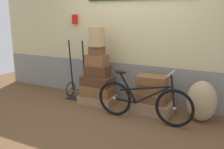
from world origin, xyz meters
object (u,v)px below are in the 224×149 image
suitcase_9 (152,80)px  bicycle (142,101)px  suitcase_0 (98,99)px  burlap_sack (202,101)px  suitcase_7 (151,97)px  suitcase_8 (153,89)px  suitcase_2 (98,81)px  suitcase_6 (154,107)px  wicker_basket (97,37)px  suitcase_1 (98,90)px  suitcase_5 (97,50)px  suitcase_3 (98,71)px  suitcase_4 (97,60)px  luggage_trolley (78,85)px

suitcase_9 → bicycle: (-0.01, -0.44, -0.26)m
suitcase_0 → burlap_sack: (1.96, 0.05, 0.26)m
suitcase_7 → suitcase_8: bearing=23.4°
suitcase_8 → burlap_sack: size_ratio=0.73×
suitcase_2 → suitcase_6: 1.21m
suitcase_6 → wicker_basket: (-1.17, 0.01, 1.22)m
suitcase_0 → suitcase_9: bearing=-1.6°
bicycle → suitcase_7: bearing=88.4°
burlap_sack → suitcase_1: bearing=-178.2°
suitcase_5 → suitcase_7: suitcase_5 is taller
wicker_basket → burlap_sack: bearing=1.0°
suitcase_8 → wicker_basket: size_ratio=1.33×
suitcase_1 → suitcase_8: size_ratio=1.19×
suitcase_2 → suitcase_6: suitcase_2 is taller
suitcase_2 → suitcase_5: (-0.03, 0.04, 0.60)m
suitcase_1 → burlap_sack: bearing=-4.2°
suitcase_3 → suitcase_9: suitcase_3 is taller
suitcase_6 → suitcase_4: bearing=-175.8°
suitcase_0 → suitcase_3: (-0.01, 0.03, 0.57)m
suitcase_4 → suitcase_8: (1.15, 0.01, -0.42)m
suitcase_5 → bicycle: bearing=-18.8°
suitcase_8 → suitcase_3: bearing=-174.5°
suitcase_7 → luggage_trolley: (-1.66, 0.08, -0.02)m
suitcase_3 → wicker_basket: (-0.01, -0.01, 0.67)m
suitcase_0 → suitcase_3: suitcase_3 is taller
suitcase_8 → luggage_trolley: luggage_trolley is taller
suitcase_5 → suitcase_9: (1.14, -0.01, -0.45)m
burlap_sack → luggage_trolley: bearing=179.0°
bicycle → suitcase_4: bearing=159.7°
suitcase_0 → burlap_sack: 1.97m
suitcase_4 → bicycle: bearing=-20.0°
suitcase_6 → suitcase_2: bearing=-175.1°
suitcase_7 → suitcase_1: bearing=-175.3°
suitcase_5 → burlap_sack: (1.99, 0.00, -0.71)m
suitcase_1 → suitcase_6: size_ratio=0.87×
suitcase_8 → wicker_basket: bearing=-174.0°
suitcase_2 → burlap_sack: burlap_sack is taller
suitcase_2 → burlap_sack: (1.96, 0.05, -0.12)m
suitcase_6 → bicycle: bicycle is taller
suitcase_2 → wicker_basket: (-0.01, 0.01, 0.87)m
suitcase_2 → wicker_basket: size_ratio=1.60×
suitcase_4 → suitcase_1: bearing=-43.5°
burlap_sack → suitcase_7: bearing=-177.5°
suitcase_4 → luggage_trolley: luggage_trolley is taller
suitcase_1 → luggage_trolley: (-0.56, 0.10, 0.00)m
suitcase_3 → suitcase_6: 1.29m
suitcase_7 → suitcase_8: suitcase_8 is taller
suitcase_7 → suitcase_9: 0.31m
wicker_basket → suitcase_9: bearing=1.2°
suitcase_0 → suitcase_7: 1.13m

